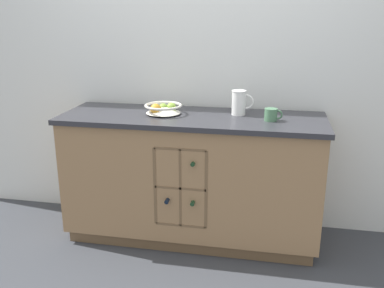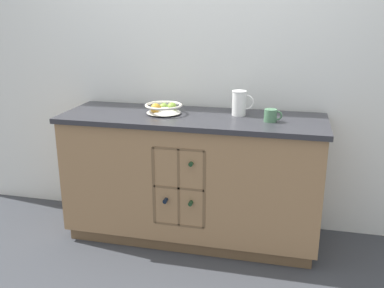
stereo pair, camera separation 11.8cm
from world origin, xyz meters
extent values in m
plane|color=#383A3F|center=(0.00, 0.00, 0.00)|extent=(14.00, 14.00, 0.00)
cube|color=silver|center=(0.00, 0.36, 1.27)|extent=(4.40, 0.06, 2.55)
cube|color=brown|center=(0.00, 0.00, 0.04)|extent=(1.74, 0.51, 0.09)
cube|color=#99724C|center=(0.00, 0.00, 0.49)|extent=(1.80, 0.57, 0.81)
cube|color=#2D2D33|center=(0.00, 0.00, 0.92)|extent=(1.84, 0.61, 0.03)
cube|color=brown|center=(-0.02, -0.19, 0.50)|extent=(0.35, 0.01, 0.55)
cube|color=brown|center=(-0.20, -0.24, 0.50)|extent=(0.02, 0.10, 0.55)
cube|color=brown|center=(0.15, -0.24, 0.50)|extent=(0.02, 0.10, 0.55)
cube|color=brown|center=(-0.02, -0.24, 0.23)|extent=(0.35, 0.10, 0.02)
cube|color=brown|center=(-0.02, -0.24, 0.50)|extent=(0.35, 0.10, 0.02)
cube|color=brown|center=(-0.02, -0.24, 0.78)|extent=(0.35, 0.10, 0.02)
cube|color=brown|center=(-0.02, -0.24, 0.50)|extent=(0.02, 0.10, 0.55)
cylinder|color=black|center=(-0.11, -0.14, 0.41)|extent=(0.08, 0.20, 0.08)
cylinder|color=black|center=(-0.11, -0.28, 0.41)|extent=(0.03, 0.09, 0.03)
cylinder|color=#19381E|center=(0.06, -0.13, 0.41)|extent=(0.08, 0.20, 0.08)
cylinder|color=#19381E|center=(0.06, -0.28, 0.41)|extent=(0.03, 0.09, 0.03)
cylinder|color=#19381E|center=(0.06, -0.12, 0.69)|extent=(0.08, 0.20, 0.08)
cylinder|color=#19381E|center=(0.06, -0.27, 0.69)|extent=(0.03, 0.09, 0.03)
cylinder|color=silver|center=(-0.21, 0.01, 0.94)|extent=(0.12, 0.12, 0.01)
cone|color=silver|center=(-0.21, 0.01, 0.97)|extent=(0.24, 0.24, 0.06)
torus|color=silver|center=(-0.21, 0.01, 0.99)|extent=(0.27, 0.27, 0.02)
sphere|color=#7FA838|center=(-0.21, 0.02, 0.98)|extent=(0.07, 0.07, 0.07)
sphere|color=#7FA838|center=(-0.16, 0.03, 0.98)|extent=(0.07, 0.07, 0.07)
sphere|color=gold|center=(-0.25, -0.03, 0.98)|extent=(0.08, 0.08, 0.08)
cylinder|color=white|center=(0.31, 0.09, 1.02)|extent=(0.10, 0.10, 0.17)
torus|color=white|center=(0.31, 0.09, 1.10)|extent=(0.10, 0.10, 0.01)
torus|color=white|center=(0.37, 0.09, 1.03)|extent=(0.10, 0.01, 0.10)
cylinder|color=#4C7A56|center=(0.54, -0.03, 0.97)|extent=(0.08, 0.08, 0.08)
torus|color=#4C7A56|center=(0.58, -0.03, 0.98)|extent=(0.06, 0.01, 0.06)
camera|label=1|loc=(0.55, -2.84, 1.64)|focal=40.00mm
camera|label=2|loc=(0.66, -2.82, 1.64)|focal=40.00mm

